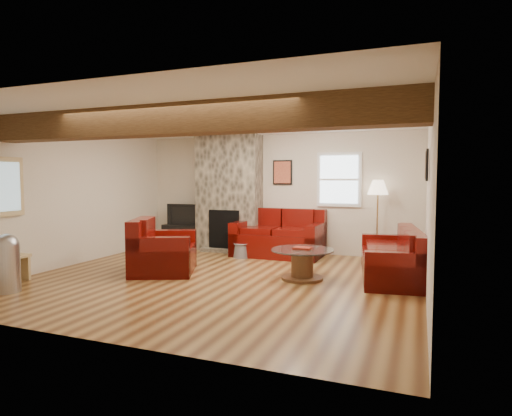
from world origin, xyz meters
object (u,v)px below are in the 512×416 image
at_px(loveseat, 278,233).
at_px(coffee_table, 302,264).
at_px(armchair_red, 164,246).
at_px(television, 185,214).
at_px(floor_lamp, 378,192).
at_px(tv_cabinet, 186,236).
at_px(sofa_three, 391,253).

bearing_deg(loveseat, coffee_table, -60.70).
height_order(armchair_red, television, television).
height_order(loveseat, floor_lamp, floor_lamp).
xyz_separation_m(loveseat, tv_cabinet, (-2.33, 0.30, -0.21)).
distance_m(coffee_table, television, 3.96).
relative_size(loveseat, floor_lamp, 1.15).
distance_m(sofa_three, floor_lamp, 1.82).
bearing_deg(tv_cabinet, floor_lamp, 0.27).
distance_m(loveseat, floor_lamp, 2.11).
distance_m(coffee_table, floor_lamp, 2.55).
bearing_deg(sofa_three, tv_cabinet, -116.39).
bearing_deg(loveseat, armchair_red, -120.98).
distance_m(coffee_table, tv_cabinet, 3.92).
bearing_deg(sofa_three, armchair_red, -83.60).
height_order(sofa_three, floor_lamp, floor_lamp).
xyz_separation_m(tv_cabinet, television, (0.00, 0.00, 0.50)).
distance_m(television, floor_lamp, 4.28).
relative_size(television, floor_lamp, 0.54).
xyz_separation_m(loveseat, television, (-2.33, 0.30, 0.28)).
bearing_deg(floor_lamp, television, -179.73).
distance_m(tv_cabinet, television, 0.50).
bearing_deg(armchair_red, television, -0.34).
bearing_deg(floor_lamp, armchair_red, -142.64).
bearing_deg(coffee_table, armchair_red, -171.41).
distance_m(armchair_red, television, 2.66).
distance_m(armchair_red, tv_cabinet, 2.65).
bearing_deg(floor_lamp, loveseat, -170.48).
bearing_deg(television, armchair_red, -67.32).
bearing_deg(floor_lamp, tv_cabinet, -179.73).
bearing_deg(floor_lamp, coffee_table, -113.66).
distance_m(loveseat, television, 2.37).
bearing_deg(coffee_table, loveseat, 118.73).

